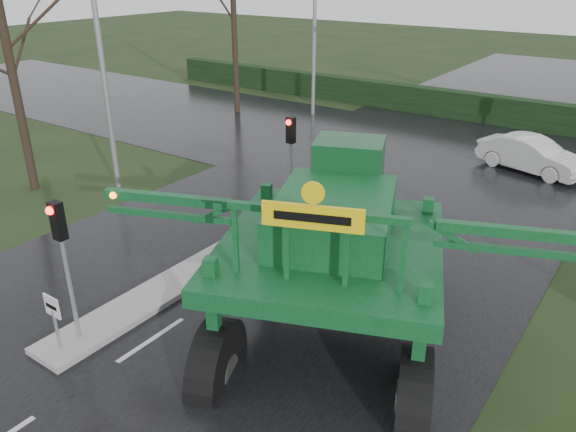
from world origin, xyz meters
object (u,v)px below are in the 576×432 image
Objects in this scene: crop_sprayer at (215,253)px; white_sedan at (528,172)px; traffic_signal_near at (62,243)px; street_light_left_far at (320,4)px; traffic_signal_mid at (291,145)px; keep_left_sign at (53,314)px; street_light_left_near at (103,27)px.

crop_sprayer reaches higher than white_sedan.
crop_sprayer is at bearing 23.06° from traffic_signal_near.
traffic_signal_near is 0.36× the size of crop_sprayer.
white_sedan is at bearing -13.18° from street_light_left_far.
crop_sprayer reaches higher than traffic_signal_mid.
crop_sprayer is (3.16, 1.35, 0.14)m from traffic_signal_near.
traffic_signal_near is at bearing 90.00° from keep_left_sign.
traffic_signal_mid is at bearing 92.08° from crop_sprayer.
traffic_signal_near is 10.40m from street_light_left_near.
crop_sprayer is (3.16, -7.15, 0.14)m from traffic_signal_mid.
traffic_signal_near is 0.35× the size of street_light_left_far.
white_sedan is at bearing 73.15° from traffic_signal_near.
street_light_left_near is at bearing 134.53° from traffic_signal_near.
street_light_left_near is at bearing -90.00° from street_light_left_far.
white_sedan is at bearing 41.88° from street_light_left_near.
traffic_signal_near is at bearing -45.47° from street_light_left_near.
street_light_left_near is (-6.89, 7.01, 3.40)m from traffic_signal_near.
traffic_signal_near and traffic_signal_mid have the same top height.
street_light_left_near and street_light_left_far have the same top height.
traffic_signal_mid is at bearing 90.00° from traffic_signal_near.
traffic_signal_near is at bearing -178.71° from crop_sprayer.
traffic_signal_near is 3.44m from crop_sprayer.
keep_left_sign is at bearing -90.00° from traffic_signal_near.
keep_left_sign is at bearing -72.22° from street_light_left_far.
street_light_left_near is (-6.89, 7.50, 4.93)m from keep_left_sign.
crop_sprayer is (10.06, -5.66, -3.26)m from street_light_left_near.
keep_left_sign is at bearing -47.41° from street_light_left_near.
traffic_signal_mid reaches higher than white_sedan.
traffic_signal_mid is 7.83m from street_light_left_near.
traffic_signal_near is at bearing -71.83° from street_light_left_far.
crop_sprayer is 2.21× the size of white_sedan.
street_light_left_far is 1.03× the size of crop_sprayer.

